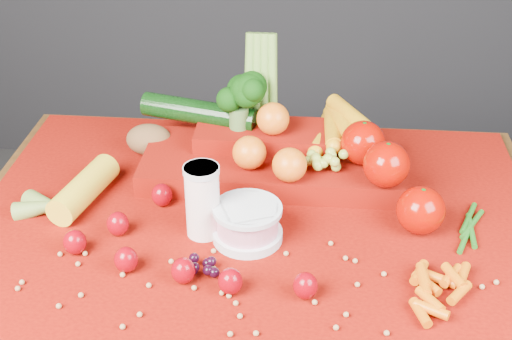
# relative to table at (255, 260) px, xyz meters

# --- Properties ---
(table) EXTENTS (1.10, 0.80, 0.75)m
(table) POSITION_rel_table_xyz_m (0.00, 0.00, 0.00)
(table) COLOR #321D0B
(table) RESTS_ON ground
(red_cloth) EXTENTS (1.05, 0.75, 0.01)m
(red_cloth) POSITION_rel_table_xyz_m (0.00, 0.00, 0.10)
(red_cloth) COLOR maroon
(red_cloth) RESTS_ON table
(milk_glass) EXTENTS (0.06, 0.06, 0.14)m
(milk_glass) POSITION_rel_table_xyz_m (-0.09, -0.06, 0.18)
(milk_glass) COLOR white
(milk_glass) RESTS_ON red_cloth
(yogurt_bowl) EXTENTS (0.13, 0.13, 0.07)m
(yogurt_bowl) POSITION_rel_table_xyz_m (-0.01, -0.07, 0.14)
(yogurt_bowl) COLOR silver
(yogurt_bowl) RESTS_ON red_cloth
(strawberry_scatter) EXTENTS (0.44, 0.28, 0.05)m
(strawberry_scatter) POSITION_rel_table_xyz_m (-0.13, -0.15, 0.13)
(strawberry_scatter) COLOR #8D000E
(strawberry_scatter) RESTS_ON red_cloth
(dark_grape_cluster) EXTENTS (0.06, 0.05, 0.03)m
(dark_grape_cluster) POSITION_rel_table_xyz_m (-0.07, -0.17, 0.12)
(dark_grape_cluster) COLOR black
(dark_grape_cluster) RESTS_ON red_cloth
(soybean_scatter) EXTENTS (0.84, 0.24, 0.01)m
(soybean_scatter) POSITION_rel_table_xyz_m (0.00, -0.20, 0.11)
(soybean_scatter) COLOR #AF804B
(soybean_scatter) RESTS_ON red_cloth
(corn_ear) EXTENTS (0.22, 0.25, 0.06)m
(corn_ear) POSITION_rel_table_xyz_m (-0.37, -0.01, 0.13)
(corn_ear) COLOR yellow
(corn_ear) RESTS_ON red_cloth
(potato) EXTENTS (0.10, 0.07, 0.07)m
(potato) POSITION_rel_table_xyz_m (-0.25, 0.21, 0.14)
(potato) COLOR brown
(potato) RESTS_ON red_cloth
(baby_carrot_pile) EXTENTS (0.18, 0.18, 0.03)m
(baby_carrot_pile) POSITION_rel_table_xyz_m (0.33, -0.21, 0.12)
(baby_carrot_pile) COLOR #D25E07
(baby_carrot_pile) RESTS_ON red_cloth
(green_bean_pile) EXTENTS (0.14, 0.12, 0.01)m
(green_bean_pile) POSITION_rel_table_xyz_m (0.39, -0.01, 0.11)
(green_bean_pile) COLOR #1A5C15
(green_bean_pile) RESTS_ON red_cloth
(produce_mound) EXTENTS (0.61, 0.36, 0.27)m
(produce_mound) POSITION_rel_table_xyz_m (0.05, 0.15, 0.17)
(produce_mound) COLOR maroon
(produce_mound) RESTS_ON red_cloth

